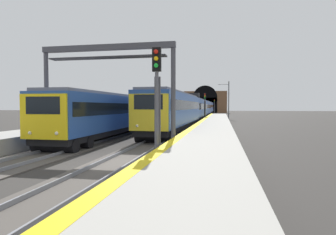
{
  "coord_description": "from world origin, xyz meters",
  "views": [
    {
      "loc": [
        -12.59,
        -4.72,
        2.67
      ],
      "look_at": [
        11.6,
        -0.04,
        1.69
      ],
      "focal_mm": 30.11,
      "sensor_mm": 36.0,
      "label": 1
    }
  ],
  "objects_px": {
    "railway_signal_far": "(214,105)",
    "catenary_mast_far": "(228,100)",
    "railway_signal_near": "(157,95)",
    "railway_signal_mid": "(205,105)",
    "train_adjacent_platform": "(144,111)",
    "catenary_mast_near": "(161,103)",
    "train_main_approaching": "(199,108)",
    "overhead_signal_gantry": "(107,70)"
  },
  "relations": [
    {
      "from": "railway_signal_far",
      "to": "catenary_mast_far",
      "type": "relative_size",
      "value": 0.68
    },
    {
      "from": "railway_signal_near",
      "to": "railway_signal_mid",
      "type": "distance_m",
      "value": 34.94
    },
    {
      "from": "train_adjacent_platform",
      "to": "catenary_mast_near",
      "type": "relative_size",
      "value": 5.55
    },
    {
      "from": "train_main_approaching",
      "to": "catenary_mast_far",
      "type": "height_order",
      "value": "catenary_mast_far"
    },
    {
      "from": "train_main_approaching",
      "to": "overhead_signal_gantry",
      "type": "relative_size",
      "value": 9.11
    },
    {
      "from": "overhead_signal_gantry",
      "to": "catenary_mast_near",
      "type": "relative_size",
      "value": 1.22
    },
    {
      "from": "overhead_signal_gantry",
      "to": "catenary_mast_near",
      "type": "bearing_deg",
      "value": 8.8
    },
    {
      "from": "railway_signal_near",
      "to": "railway_signal_far",
      "type": "height_order",
      "value": "railway_signal_near"
    },
    {
      "from": "railway_signal_near",
      "to": "railway_signal_mid",
      "type": "xyz_separation_m",
      "value": [
        34.94,
        0.0,
        -0.22
      ]
    },
    {
      "from": "overhead_signal_gantry",
      "to": "train_main_approaching",
      "type": "bearing_deg",
      "value": -3.24
    },
    {
      "from": "railway_signal_near",
      "to": "catenary_mast_far",
      "type": "xyz_separation_m",
      "value": [
        46.13,
        -4.07,
        0.79
      ]
    },
    {
      "from": "catenary_mast_far",
      "to": "catenary_mast_near",
      "type": "bearing_deg",
      "value": 55.11
    },
    {
      "from": "railway_signal_far",
      "to": "train_main_approaching",
      "type": "bearing_deg",
      "value": -2.28
    },
    {
      "from": "catenary_mast_near",
      "to": "train_main_approaching",
      "type": "bearing_deg",
      "value": -139.1
    },
    {
      "from": "train_adjacent_platform",
      "to": "railway_signal_far",
      "type": "distance_m",
      "value": 71.4
    },
    {
      "from": "train_adjacent_platform",
      "to": "railway_signal_mid",
      "type": "distance_m",
      "value": 15.54
    },
    {
      "from": "railway_signal_mid",
      "to": "railway_signal_far",
      "type": "relative_size",
      "value": 0.93
    },
    {
      "from": "railway_signal_near",
      "to": "catenary_mast_near",
      "type": "xyz_separation_m",
      "value": [
        57.65,
        12.44,
        0.45
      ]
    },
    {
      "from": "train_adjacent_platform",
      "to": "overhead_signal_gantry",
      "type": "relative_size",
      "value": 4.53
    },
    {
      "from": "train_main_approaching",
      "to": "railway_signal_mid",
      "type": "distance_m",
      "value": 10.67
    },
    {
      "from": "railway_signal_near",
      "to": "railway_signal_far",
      "type": "bearing_deg",
      "value": -180.0
    },
    {
      "from": "train_adjacent_platform",
      "to": "railway_signal_far",
      "type": "relative_size",
      "value": 7.45
    },
    {
      "from": "catenary_mast_far",
      "to": "railway_signal_far",
      "type": "bearing_deg",
      "value": 5.08
    },
    {
      "from": "overhead_signal_gantry",
      "to": "catenary_mast_near",
      "type": "distance_m",
      "value": 54.03
    },
    {
      "from": "railway_signal_far",
      "to": "overhead_signal_gantry",
      "type": "relative_size",
      "value": 0.61
    },
    {
      "from": "railway_signal_mid",
      "to": "railway_signal_far",
      "type": "height_order",
      "value": "railway_signal_far"
    },
    {
      "from": "railway_signal_far",
      "to": "catenary_mast_far",
      "type": "bearing_deg",
      "value": 5.08
    },
    {
      "from": "train_adjacent_platform",
      "to": "railway_signal_mid",
      "type": "bearing_deg",
      "value": 155.13
    },
    {
      "from": "railway_signal_near",
      "to": "railway_signal_mid",
      "type": "bearing_deg",
      "value": -180.0
    },
    {
      "from": "train_main_approaching",
      "to": "overhead_signal_gantry",
      "type": "bearing_deg",
      "value": -2.08
    },
    {
      "from": "overhead_signal_gantry",
      "to": "catenary_mast_far",
      "type": "height_order",
      "value": "catenary_mast_far"
    },
    {
      "from": "railway_signal_mid",
      "to": "railway_signal_far",
      "type": "xyz_separation_m",
      "value": [
        57.01,
        0.0,
        0.21
      ]
    },
    {
      "from": "railway_signal_mid",
      "to": "catenary_mast_near",
      "type": "xyz_separation_m",
      "value": [
        22.71,
        12.44,
        0.67
      ]
    },
    {
      "from": "catenary_mast_near",
      "to": "catenary_mast_far",
      "type": "relative_size",
      "value": 0.91
    },
    {
      "from": "train_adjacent_platform",
      "to": "catenary_mast_far",
      "type": "height_order",
      "value": "catenary_mast_far"
    },
    {
      "from": "train_adjacent_platform",
      "to": "train_main_approaching",
      "type": "bearing_deg",
      "value": 169.21
    },
    {
      "from": "train_main_approaching",
      "to": "railway_signal_near",
      "type": "bearing_deg",
      "value": 3.5
    },
    {
      "from": "train_main_approaching",
      "to": "overhead_signal_gantry",
      "type": "height_order",
      "value": "overhead_signal_gantry"
    },
    {
      "from": "railway_signal_near",
      "to": "overhead_signal_gantry",
      "type": "distance_m",
      "value": 6.23
    },
    {
      "from": "railway_signal_mid",
      "to": "catenary_mast_near",
      "type": "distance_m",
      "value": 25.9
    },
    {
      "from": "train_adjacent_platform",
      "to": "railway_signal_near",
      "type": "bearing_deg",
      "value": 17.31
    },
    {
      "from": "catenary_mast_near",
      "to": "railway_signal_near",
      "type": "bearing_deg",
      "value": -167.82
    }
  ]
}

